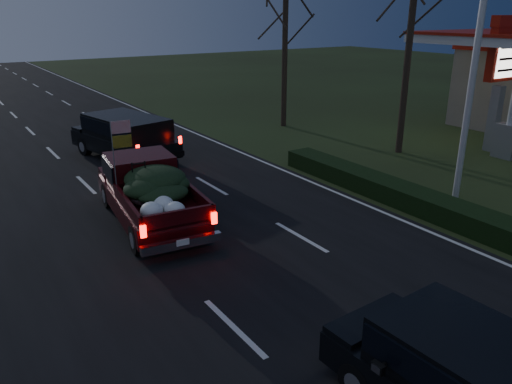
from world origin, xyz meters
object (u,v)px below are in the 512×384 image
pickup_truck (149,189)px  lead_suv (126,133)px  gas_price_pylon (503,62)px  light_pole (481,20)px

pickup_truck → lead_suv: 6.84m
gas_price_pylon → lead_suv: gas_price_pylon is taller
light_pole → pickup_truck: size_ratio=1.74×
light_pole → lead_suv: bearing=124.5°
pickup_truck → lead_suv: pickup_truck is taller
gas_price_pylon → pickup_truck: bearing=177.2°
lead_suv → pickup_truck: bearing=-116.1°
light_pole → lead_suv: (-7.13, 10.39, -4.39)m
pickup_truck → gas_price_pylon: bearing=3.7°
light_pole → lead_suv: light_pole is taller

